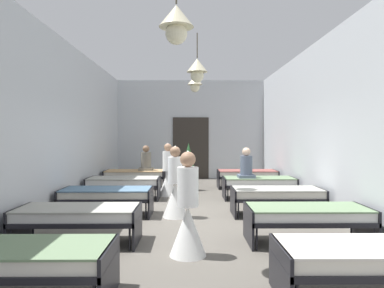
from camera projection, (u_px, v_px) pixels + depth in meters
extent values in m
cube|color=#59544C|center=(192.00, 218.00, 7.36)|extent=(6.31, 13.13, 0.10)
cube|color=silver|center=(191.00, 130.00, 13.68)|extent=(6.11, 0.20, 3.85)
cube|color=silver|center=(52.00, 125.00, 7.29)|extent=(0.20, 12.53, 3.85)
cube|color=silver|center=(331.00, 125.00, 7.34)|extent=(0.20, 12.53, 3.85)
cube|color=#2D2823|center=(191.00, 148.00, 13.58)|extent=(1.40, 0.06, 2.40)
cone|color=beige|center=(176.00, 16.00, 4.35)|extent=(0.44, 0.44, 0.28)
sphere|color=beige|center=(176.00, 33.00, 4.36)|extent=(0.28, 0.28, 0.28)
cylinder|color=brown|center=(197.00, 46.00, 7.27)|extent=(0.02, 0.02, 0.53)
cone|color=beige|center=(197.00, 65.00, 7.28)|extent=(0.44, 0.44, 0.28)
sphere|color=beige|center=(197.00, 76.00, 7.29)|extent=(0.28, 0.28, 0.28)
cylinder|color=brown|center=(195.00, 69.00, 10.19)|extent=(0.02, 0.02, 0.37)
cone|color=beige|center=(195.00, 80.00, 10.20)|extent=(0.44, 0.44, 0.28)
sphere|color=beige|center=(195.00, 87.00, 10.21)|extent=(0.28, 0.28, 0.28)
cylinder|color=black|center=(112.00, 271.00, 3.91)|extent=(0.03, 0.03, 0.34)
cube|color=black|center=(19.00, 265.00, 3.54)|extent=(1.90, 0.84, 0.07)
cube|color=black|center=(110.00, 273.00, 3.55)|extent=(0.04, 0.84, 0.57)
cube|color=silver|center=(18.00, 255.00, 3.53)|extent=(1.82, 0.78, 0.14)
cube|color=slate|center=(18.00, 247.00, 3.53)|extent=(1.86, 0.82, 0.02)
cylinder|color=black|center=(277.00, 270.00, 3.92)|extent=(0.03, 0.03, 0.34)
cube|color=black|center=(370.00, 264.00, 3.57)|extent=(1.90, 0.84, 0.07)
cube|color=black|center=(280.00, 272.00, 3.56)|extent=(0.04, 0.84, 0.57)
cube|color=silver|center=(370.00, 254.00, 3.56)|extent=(1.82, 0.78, 0.14)
cube|color=beige|center=(370.00, 246.00, 3.56)|extent=(1.86, 0.82, 0.02)
cylinder|color=black|center=(11.00, 240.00, 5.08)|extent=(0.03, 0.03, 0.34)
cylinder|color=black|center=(33.00, 227.00, 5.79)|extent=(0.03, 0.03, 0.34)
cylinder|color=black|center=(130.00, 239.00, 5.09)|extent=(0.03, 0.03, 0.34)
cylinder|color=black|center=(137.00, 226.00, 5.81)|extent=(0.03, 0.03, 0.34)
cube|color=black|center=(78.00, 220.00, 5.44)|extent=(1.90, 0.84, 0.07)
cube|color=black|center=(19.00, 225.00, 5.43)|extent=(0.04, 0.84, 0.57)
cube|color=black|center=(137.00, 225.00, 5.45)|extent=(0.04, 0.84, 0.57)
cube|color=white|center=(78.00, 213.00, 5.43)|extent=(1.82, 0.78, 0.14)
cube|color=#9E9E93|center=(78.00, 208.00, 5.43)|extent=(1.86, 0.82, 0.02)
cylinder|color=black|center=(257.00, 239.00, 5.10)|extent=(0.03, 0.03, 0.34)
cylinder|color=black|center=(248.00, 226.00, 5.82)|extent=(0.03, 0.03, 0.34)
cylinder|color=black|center=(374.00, 239.00, 5.12)|extent=(0.03, 0.03, 0.34)
cylinder|color=black|center=(351.00, 226.00, 5.84)|extent=(0.03, 0.03, 0.34)
cube|color=black|center=(307.00, 219.00, 5.47)|extent=(1.90, 0.84, 0.07)
cube|color=black|center=(248.00, 225.00, 5.46)|extent=(0.04, 0.84, 0.57)
cube|color=black|center=(366.00, 225.00, 5.48)|extent=(0.04, 0.84, 0.57)
cube|color=white|center=(307.00, 212.00, 5.46)|extent=(1.82, 0.78, 0.14)
cube|color=slate|center=(307.00, 207.00, 5.46)|extent=(1.86, 0.82, 0.02)
cylinder|color=black|center=(59.00, 211.00, 6.97)|extent=(0.03, 0.03, 0.34)
cylinder|color=black|center=(72.00, 204.00, 7.69)|extent=(0.03, 0.03, 0.34)
cylinder|color=black|center=(146.00, 211.00, 6.99)|extent=(0.03, 0.03, 0.34)
cylinder|color=black|center=(150.00, 204.00, 7.71)|extent=(0.03, 0.03, 0.34)
cube|color=black|center=(107.00, 198.00, 7.34)|extent=(1.90, 0.84, 0.07)
cube|color=black|center=(63.00, 202.00, 7.33)|extent=(0.04, 0.84, 0.57)
cube|color=black|center=(151.00, 202.00, 7.35)|extent=(0.04, 0.84, 0.57)
cube|color=silver|center=(107.00, 193.00, 7.33)|extent=(1.82, 0.78, 0.14)
cube|color=slate|center=(107.00, 189.00, 7.33)|extent=(1.86, 0.82, 0.02)
cylinder|color=black|center=(238.00, 211.00, 7.00)|extent=(0.03, 0.03, 0.34)
cylinder|color=black|center=(234.00, 204.00, 7.72)|extent=(0.03, 0.03, 0.34)
cylinder|color=black|center=(324.00, 211.00, 7.02)|extent=(0.03, 0.03, 0.34)
cylinder|color=black|center=(312.00, 204.00, 7.74)|extent=(0.03, 0.03, 0.34)
cube|color=black|center=(277.00, 198.00, 7.37)|extent=(1.90, 0.84, 0.07)
cube|color=black|center=(233.00, 202.00, 7.36)|extent=(0.04, 0.84, 0.57)
cube|color=black|center=(320.00, 202.00, 7.37)|extent=(0.04, 0.84, 0.57)
cube|color=silver|center=(277.00, 193.00, 7.36)|extent=(1.82, 0.78, 0.14)
cube|color=#9E9E93|center=(277.00, 189.00, 7.36)|extent=(1.86, 0.82, 0.02)
cylinder|color=black|center=(87.00, 195.00, 8.87)|extent=(0.03, 0.03, 0.34)
cylinder|color=black|center=(95.00, 190.00, 9.59)|extent=(0.03, 0.03, 0.34)
cylinder|color=black|center=(155.00, 195.00, 8.89)|extent=(0.03, 0.03, 0.34)
cylinder|color=black|center=(158.00, 190.00, 9.61)|extent=(0.03, 0.03, 0.34)
cube|color=black|center=(124.00, 185.00, 9.24)|extent=(1.90, 0.84, 0.07)
cube|color=black|center=(89.00, 188.00, 9.23)|extent=(0.04, 0.84, 0.57)
cube|color=black|center=(159.00, 188.00, 9.25)|extent=(0.04, 0.84, 0.57)
cube|color=white|center=(124.00, 181.00, 9.23)|extent=(1.82, 0.78, 0.14)
cube|color=#9E9E93|center=(124.00, 178.00, 9.23)|extent=(1.86, 0.82, 0.02)
cylinder|color=black|center=(228.00, 195.00, 8.90)|extent=(0.03, 0.03, 0.34)
cylinder|color=black|center=(225.00, 190.00, 9.62)|extent=(0.03, 0.03, 0.34)
cylinder|color=black|center=(295.00, 195.00, 8.92)|extent=(0.03, 0.03, 0.34)
cylinder|color=black|center=(287.00, 190.00, 9.64)|extent=(0.03, 0.03, 0.34)
cube|color=black|center=(259.00, 185.00, 9.26)|extent=(1.90, 0.84, 0.07)
cube|color=black|center=(224.00, 188.00, 9.26)|extent=(0.04, 0.84, 0.57)
cube|color=black|center=(293.00, 188.00, 9.27)|extent=(0.04, 0.84, 0.57)
cube|color=white|center=(259.00, 181.00, 9.26)|extent=(1.82, 0.78, 0.14)
cube|color=slate|center=(259.00, 178.00, 9.26)|extent=(1.86, 0.82, 0.02)
cylinder|color=black|center=(105.00, 184.00, 10.77)|extent=(0.03, 0.03, 0.34)
cylinder|color=black|center=(110.00, 181.00, 11.49)|extent=(0.03, 0.03, 0.34)
cylinder|color=black|center=(161.00, 184.00, 10.79)|extent=(0.03, 0.03, 0.34)
cylinder|color=black|center=(163.00, 181.00, 11.51)|extent=(0.03, 0.03, 0.34)
cube|color=black|center=(135.00, 176.00, 11.13)|extent=(1.90, 0.84, 0.07)
cube|color=black|center=(106.00, 179.00, 11.13)|extent=(0.04, 0.84, 0.57)
cube|color=black|center=(164.00, 179.00, 11.14)|extent=(0.04, 0.84, 0.57)
cube|color=silver|center=(135.00, 173.00, 11.13)|extent=(1.82, 0.78, 0.14)
cube|color=tan|center=(135.00, 171.00, 11.13)|extent=(1.86, 0.82, 0.02)
cylinder|color=black|center=(221.00, 184.00, 10.80)|extent=(0.03, 0.03, 0.34)
cylinder|color=black|center=(219.00, 181.00, 11.52)|extent=(0.03, 0.03, 0.34)
cylinder|color=black|center=(277.00, 184.00, 10.82)|extent=(0.03, 0.03, 0.34)
cylinder|color=black|center=(271.00, 181.00, 11.54)|extent=(0.03, 0.03, 0.34)
cube|color=black|center=(247.00, 176.00, 11.16)|extent=(1.90, 0.84, 0.07)
cube|color=black|center=(218.00, 179.00, 11.16)|extent=(0.04, 0.84, 0.57)
cube|color=black|center=(276.00, 179.00, 11.17)|extent=(0.04, 0.84, 0.57)
cube|color=silver|center=(247.00, 173.00, 11.16)|extent=(1.82, 0.78, 0.14)
cube|color=#8C4C47|center=(247.00, 171.00, 11.16)|extent=(1.86, 0.82, 0.02)
cone|color=white|center=(188.00, 231.00, 4.89)|extent=(0.52, 0.52, 0.70)
cylinder|color=white|center=(188.00, 187.00, 4.87)|extent=(0.30, 0.30, 0.55)
sphere|color=#A87A5B|center=(188.00, 159.00, 4.86)|extent=(0.22, 0.22, 0.22)
cone|color=white|center=(188.00, 154.00, 4.86)|extent=(0.18, 0.18, 0.10)
cone|color=white|center=(175.00, 200.00, 7.19)|extent=(0.52, 0.52, 0.70)
cylinder|color=white|center=(175.00, 170.00, 7.17)|extent=(0.30, 0.30, 0.55)
sphere|color=#846047|center=(175.00, 152.00, 7.17)|extent=(0.22, 0.22, 0.22)
cone|color=white|center=(175.00, 148.00, 7.16)|extent=(0.18, 0.18, 0.10)
cone|color=white|center=(168.00, 183.00, 9.75)|extent=(0.52, 0.52, 0.70)
cylinder|color=white|center=(168.00, 161.00, 9.74)|extent=(0.30, 0.30, 0.55)
sphere|color=#A87A5B|center=(168.00, 147.00, 9.73)|extent=(0.22, 0.22, 0.22)
cone|color=white|center=(168.00, 145.00, 9.73)|extent=(0.18, 0.18, 0.10)
cylinder|color=slate|center=(146.00, 161.00, 11.17)|extent=(0.32, 0.32, 0.58)
cube|color=slate|center=(146.00, 169.00, 11.18)|extent=(0.44, 0.44, 0.08)
sphere|color=#846047|center=(146.00, 149.00, 11.16)|extent=(0.22, 0.22, 0.22)
cylinder|color=#515B70|center=(246.00, 167.00, 9.19)|extent=(0.32, 0.32, 0.58)
cube|color=#515B70|center=(246.00, 176.00, 9.19)|extent=(0.44, 0.44, 0.08)
sphere|color=beige|center=(246.00, 152.00, 9.18)|extent=(0.22, 0.22, 0.22)
cylinder|color=brown|center=(189.00, 185.00, 10.72)|extent=(0.40, 0.40, 0.33)
cylinder|color=brown|center=(189.00, 176.00, 10.71)|extent=(0.06, 0.06, 0.20)
cone|color=#2D6633|center=(189.00, 158.00, 10.70)|extent=(0.45, 0.45, 0.94)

